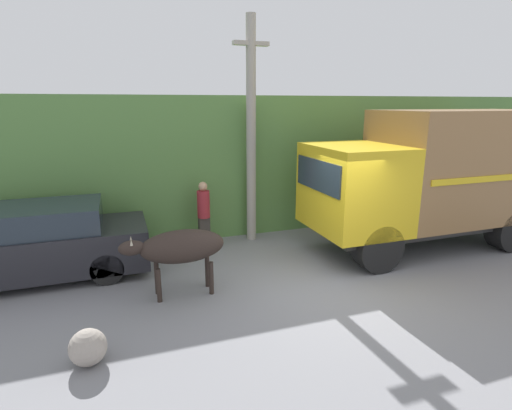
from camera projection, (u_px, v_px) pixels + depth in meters
name	position (u px, v px, depth m)	size (l,w,h in m)	color
ground_plane	(328.00, 287.00, 8.05)	(60.00, 60.00, 0.00)	gray
hillside_embankment	(238.00, 156.00, 13.28)	(32.00, 5.12, 3.79)	#568442
cargo_truck	(437.00, 174.00, 9.91)	(6.26, 2.32, 3.43)	#2D2D2D
brown_cow	(180.00, 247.00, 7.51)	(1.95, 0.64, 1.29)	#2D231E
parked_suv	(35.00, 244.00, 8.28)	(4.51, 1.80, 1.56)	#232328
pedestrian_on_hill	(204.00, 211.00, 10.06)	(0.35, 0.35, 1.70)	#38332D
utility_pole	(251.00, 129.00, 10.18)	(0.90, 0.25, 5.68)	#9E998E
roadside_rock	(88.00, 347.00, 5.62)	(0.52, 0.52, 0.52)	gray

